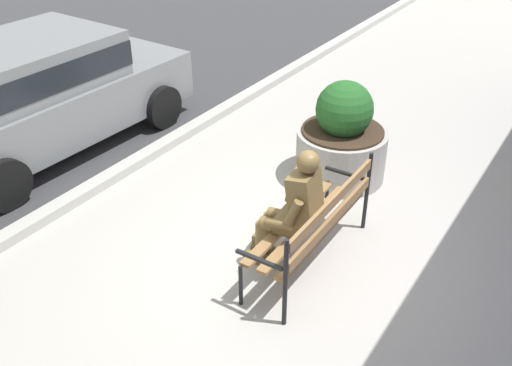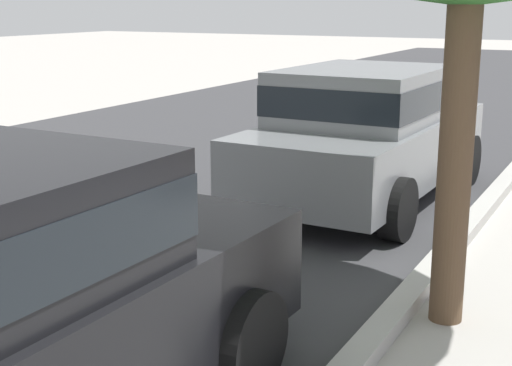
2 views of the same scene
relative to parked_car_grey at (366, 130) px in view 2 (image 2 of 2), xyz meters
name	(u,v)px [view 2 (image 2 of 2)]	position (x,y,z in m)	size (l,w,h in m)	color
street_surface	(124,177)	(-0.42, 3.22, -0.84)	(60.00, 9.00, 0.01)	#38383A
curb_stone	(474,219)	(-0.42, -1.38, -0.78)	(60.00, 0.20, 0.12)	#B2AFA8
parked_car_grey	(366,130)	(0.00, 0.00, 0.00)	(4.15, 2.02, 1.56)	slate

